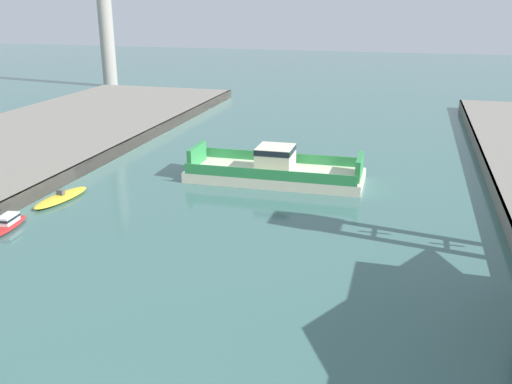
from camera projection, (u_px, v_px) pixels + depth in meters
The scene contains 3 objects.
chain_ferry at pixel (275, 170), 61.04m from camera, with size 19.01×7.24×3.77m.
moored_boat_near_left at pixel (61, 197), 55.20m from camera, with size 3.00×7.31×1.07m.
moored_boat_mid_left at pixel (7, 224), 48.25m from camera, with size 2.13×5.67×1.18m.
Camera 1 is at (12.80, -16.98, 18.76)m, focal length 39.61 mm.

